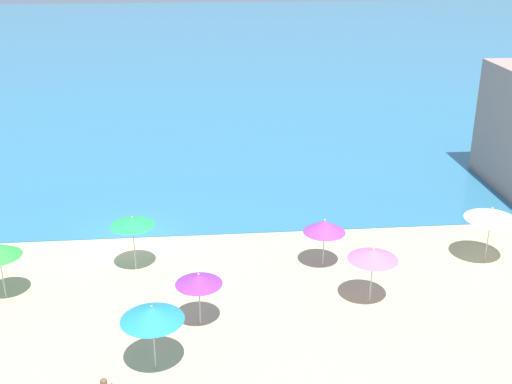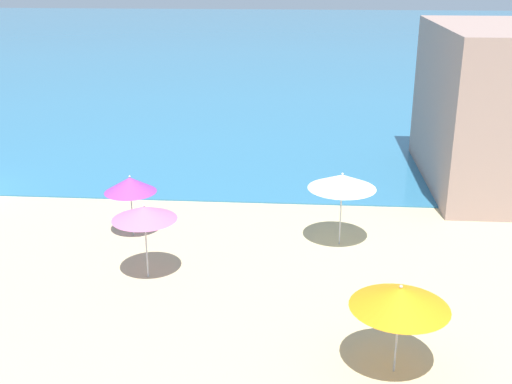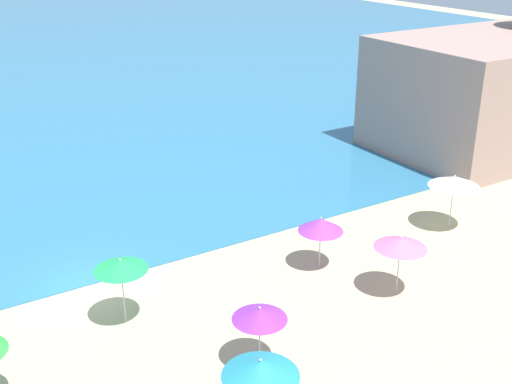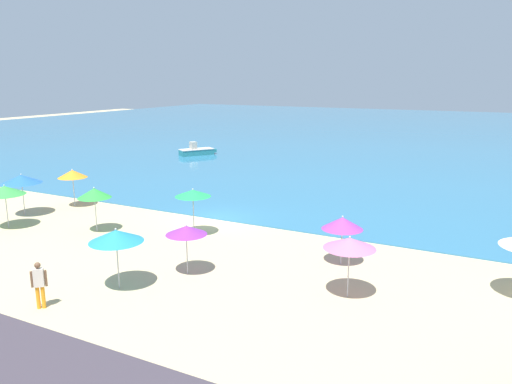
{
  "view_description": "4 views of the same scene",
  "coord_description": "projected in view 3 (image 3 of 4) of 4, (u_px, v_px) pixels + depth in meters",
  "views": [
    {
      "loc": [
        3.52,
        -28.58,
        13.96
      ],
      "look_at": [
        6.37,
        2.46,
        1.2
      ],
      "focal_mm": 45.0,
      "sensor_mm": 36.0,
      "label": 1
    },
    {
      "loc": [
        14.96,
        -24.61,
        9.43
      ],
      "look_at": [
        13.33,
        -3.78,
        1.86
      ],
      "focal_mm": 45.0,
      "sensor_mm": 36.0,
      "label": 2
    },
    {
      "loc": [
        -5.73,
        -22.1,
        13.27
      ],
      "look_at": [
        9.17,
        2.0,
        1.31
      ],
      "focal_mm": 45.0,
      "sensor_mm": 36.0,
      "label": 3
    },
    {
      "loc": [
        15.27,
        -24.31,
        8.29
      ],
      "look_at": [
        2.25,
        0.71,
        1.79
      ],
      "focal_mm": 35.0,
      "sensor_mm": 36.0,
      "label": 4
    }
  ],
  "objects": [
    {
      "name": "beach_umbrella_8",
      "position": [
        260.0,
        314.0,
        20.05
      ],
      "size": [
        1.78,
        1.78,
        2.22
      ],
      "color": "#B2B2B7",
      "rests_on": "ground_plane"
    },
    {
      "name": "beach_umbrella_1",
      "position": [
        454.0,
        181.0,
        29.29
      ],
      "size": [
        2.35,
        2.35,
        2.64
      ],
      "color": "#B2B2B7",
      "rests_on": "ground_plane"
    },
    {
      "name": "beach_umbrella_9",
      "position": [
        121.0,
        265.0,
        22.14
      ],
      "size": [
        1.91,
        1.91,
        2.58
      ],
      "color": "#B2B2B7",
      "rests_on": "ground_plane"
    },
    {
      "name": "ground_plane",
      "position": [
        85.0,
        287.0,
        25.26
      ],
      "size": [
        160.0,
        160.0,
        0.0
      ],
      "primitive_type": "plane",
      "color": "#CAB687"
    },
    {
      "name": "beach_umbrella_3",
      "position": [
        260.0,
        368.0,
        17.21
      ],
      "size": [
        2.16,
        2.16,
        2.52
      ],
      "color": "#B2B2B7",
      "rests_on": "ground_plane"
    },
    {
      "name": "beach_umbrella_12",
      "position": [
        401.0,
        243.0,
        24.02
      ],
      "size": [
        2.01,
        2.01,
        2.45
      ],
      "color": "#B2B2B7",
      "rests_on": "ground_plane"
    },
    {
      "name": "beach_umbrella_0",
      "position": [
        321.0,
        225.0,
        25.99
      ],
      "size": [
        1.87,
        1.87,
        2.28
      ],
      "color": "#B2B2B7",
      "rests_on": "ground_plane"
    }
  ]
}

